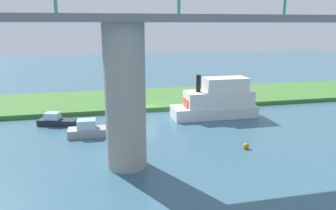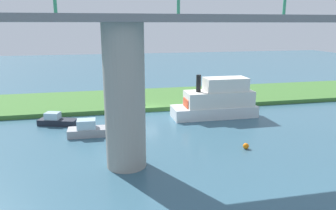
# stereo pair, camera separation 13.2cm
# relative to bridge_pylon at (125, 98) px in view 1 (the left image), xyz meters

# --- Properties ---
(ground_plane) EXTENTS (160.00, 160.00, 0.00)m
(ground_plane) POSITION_rel_bridge_pylon_xyz_m (-3.88, -14.62, -5.13)
(ground_plane) COLOR #386075
(grassy_bank) EXTENTS (80.00, 12.00, 0.50)m
(grassy_bank) POSITION_rel_bridge_pylon_xyz_m (-3.88, -20.62, -4.88)
(grassy_bank) COLOR #427533
(grassy_bank) RESTS_ON ground
(bridge_pylon) EXTENTS (2.87, 2.87, 10.27)m
(bridge_pylon) POSITION_rel_bridge_pylon_xyz_m (0.00, 0.00, 0.00)
(bridge_pylon) COLOR #9E998E
(bridge_pylon) RESTS_ON ground
(bridge_span) EXTENTS (61.22, 4.30, 3.25)m
(bridge_span) POSITION_rel_bridge_pylon_xyz_m (0.00, -0.02, 5.63)
(bridge_span) COLOR slate
(bridge_span) RESTS_ON bridge_pylon
(person_on_bank) EXTENTS (0.51, 0.51, 1.39)m
(person_on_bank) POSITION_rel_bridge_pylon_xyz_m (-3.31, -17.07, -3.93)
(person_on_bank) COLOR #2D334C
(person_on_bank) RESTS_ON grassy_bank
(mooring_post) EXTENTS (0.20, 0.20, 1.09)m
(mooring_post) POSITION_rel_bridge_pylon_xyz_m (-0.49, -15.49, -4.09)
(mooring_post) COLOR brown
(mooring_post) RESTS_ON grassy_bank
(motorboat_white) EXTENTS (9.43, 3.20, 4.81)m
(motorboat_white) POSITION_rel_bridge_pylon_xyz_m (-11.22, -11.06, -3.35)
(motorboat_white) COLOR white
(motorboat_white) RESTS_ON ground
(pontoon_yellow) EXTENTS (4.72, 1.79, 1.56)m
(pontoon_yellow) POSITION_rel_bridge_pylon_xyz_m (2.49, -7.49, -4.58)
(pontoon_yellow) COLOR #99999E
(pontoon_yellow) RESTS_ON ground
(motorboat_red) EXTENTS (4.16, 2.61, 1.31)m
(motorboat_red) POSITION_rel_bridge_pylon_xyz_m (6.05, -11.70, -4.67)
(motorboat_red) COLOR #1E232D
(motorboat_red) RESTS_ON ground
(marker_buoy) EXTENTS (0.50, 0.50, 0.50)m
(marker_buoy) POSITION_rel_bridge_pylon_xyz_m (-10.04, -1.16, -4.88)
(marker_buoy) COLOR orange
(marker_buoy) RESTS_ON ground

